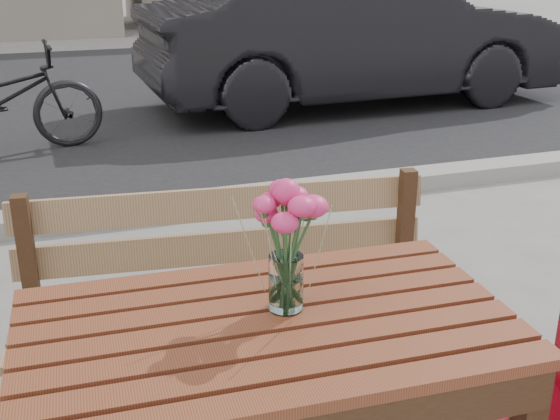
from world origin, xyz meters
name	(u,v)px	position (x,y,z in m)	size (l,w,h in m)	color
street	(111,137)	(0.00, 5.06, 0.03)	(30.00, 8.12, 0.12)	black
main_table	(268,364)	(-0.02, 0.13, 0.67)	(1.33, 0.81, 0.80)	#5B2D18
main_bench	(230,281)	(0.05, 0.82, 0.58)	(1.57, 0.62, 0.95)	#855E44
red_chair	(552,410)	(0.71, -0.14, 0.54)	(0.56, 0.56, 0.93)	#A00719
main_vase	(286,230)	(0.05, 0.18, 1.03)	(0.20, 0.20, 0.37)	white
parked_car	(354,35)	(2.75, 5.79, 0.76)	(1.61, 4.62, 1.52)	black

